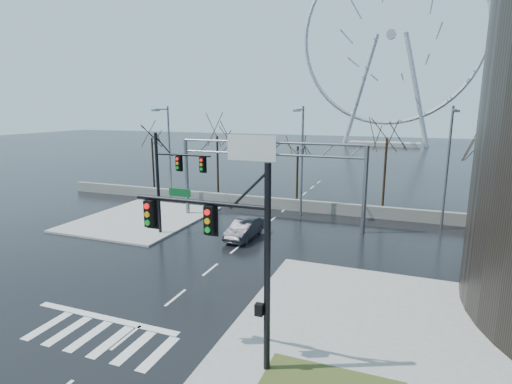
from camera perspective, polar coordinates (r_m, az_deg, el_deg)
The scene contains 17 objects.
ground at distance 22.21m, azimuth -11.41°, elevation -14.57°, with size 260.00×260.00×0.00m, color black.
sidewalk_right_ext at distance 21.09m, azimuth 16.65°, elevation -16.13°, with size 12.00×10.00×0.15m, color gray.
sidewalk_far at distance 37.37m, azimuth -16.00°, elevation -3.67°, with size 10.00×12.00×0.15m, color gray.
barrier_wall at distance 39.37m, azimuth 4.14°, elevation -1.74°, with size 52.00×0.50×1.10m, color slate.
signal_mast_near at distance 14.74m, azimuth -3.45°, elevation -7.69°, with size 5.52×0.41×8.00m.
signal_mast_far at distance 31.04m, azimuth -12.21°, elevation 2.40°, with size 4.72×0.41×8.00m.
sign_gantry at distance 33.91m, azimuth 1.19°, elevation 4.05°, with size 16.36×0.40×7.60m.
streetlight_left at distance 41.88m, azimuth -12.53°, elevation 6.24°, with size 0.50×2.55×10.00m.
streetlight_mid at distance 36.18m, azimuth 6.48°, elevation 5.60°, with size 0.50×2.55×10.00m.
streetlight_right at distance 35.21m, azimuth 25.80°, elevation 4.32°, with size 0.50×2.55×10.00m.
tree_far_left at distance 50.08m, azimuth -14.63°, elevation 6.66°, with size 3.50×3.50×7.00m.
tree_left at distance 45.00m, azimuth -5.56°, elevation 6.95°, with size 3.75×3.75×7.50m.
tree_center at distance 42.85m, azimuth 5.98°, elevation 5.62°, with size 3.25×3.25×6.50m.
tree_right at distance 40.39m, azimuth 18.14°, elevation 6.21°, with size 3.90×3.90×7.80m.
tree_far_right at distance 41.38m, azimuth 29.24°, elevation 4.29°, with size 3.40×3.40×6.80m.
ferris_wheel at distance 113.03m, azimuth 18.70°, elevation 19.61°, with size 45.00×6.00×50.91m.
car at distance 30.76m, azimuth -1.66°, elevation -5.25°, with size 1.58×4.52×1.49m, color black.
Camera 1 is at (10.88, -16.69, 9.81)m, focal length 28.00 mm.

